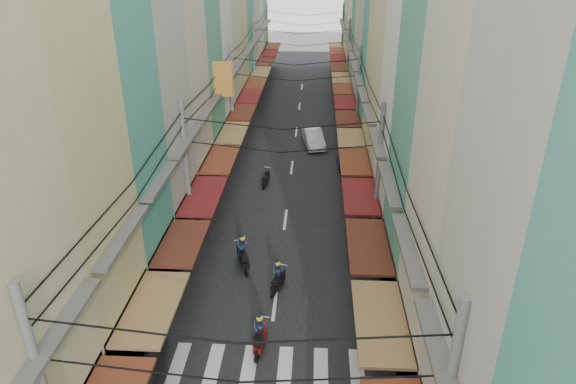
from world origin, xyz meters
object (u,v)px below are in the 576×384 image
(white_car, at_px, (313,146))
(bicycle, at_px, (439,324))
(traffic_sign, at_px, (393,231))
(market_umbrella, at_px, (423,312))

(white_car, relative_size, bicycle, 2.64)
(bicycle, relative_size, traffic_sign, 0.54)
(bicycle, height_order, market_umbrella, market_umbrella)
(traffic_sign, bearing_deg, bicycle, -65.74)
(bicycle, xyz_separation_m, market_umbrella, (-1.35, -2.18, 2.33))
(white_car, xyz_separation_m, traffic_sign, (3.98, -17.85, 2.41))
(market_umbrella, bearing_deg, white_car, 100.33)
(market_umbrella, bearing_deg, traffic_sign, 93.48)
(white_car, relative_size, market_umbrella, 1.76)
(white_car, distance_m, bicycle, 22.39)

